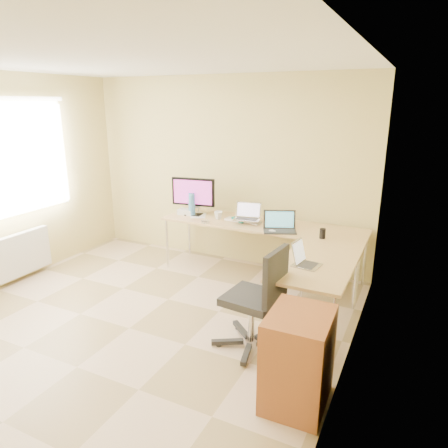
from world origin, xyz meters
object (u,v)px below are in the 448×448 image
at_px(water_bottle, 192,204).
at_px(office_chair, 252,297).
at_px(laptop_center, 247,212).
at_px(laptop_black, 280,222).
at_px(desk_fan, 198,204).
at_px(mug, 218,215).
at_px(laptop_return, 307,257).
at_px(desk_return, 315,295).
at_px(monitor, 193,197).
at_px(keyboard, 243,221).
at_px(desk_main, 261,250).
at_px(cabinet, 298,361).

distance_m(water_bottle, office_chair, 2.18).
relative_size(laptop_center, laptop_black, 0.86).
xyz_separation_m(water_bottle, desk_fan, (0.02, 0.15, -0.03)).
distance_m(desk_fan, office_chair, 2.26).
relative_size(mug, laptop_return, 0.39).
distance_m(desk_return, laptop_return, 0.49).
height_order(laptop_black, office_chair, office_chair).
relative_size(monitor, water_bottle, 1.91).
distance_m(keyboard, desk_fan, 0.75).
height_order(monitor, office_chair, monitor).
distance_m(laptop_center, laptop_black, 0.52).
distance_m(desk_main, monitor, 1.18).
distance_m(laptop_black, laptop_return, 1.09).
relative_size(keyboard, cabinet, 0.63).
distance_m(desk_return, laptop_center, 1.56).
bearing_deg(water_bottle, cabinet, -44.16).
bearing_deg(keyboard, desk_return, -33.26).
distance_m(desk_return, monitor, 2.29).
xyz_separation_m(laptop_return, office_chair, (-0.39, -0.42, -0.33)).
bearing_deg(desk_main, desk_return, -45.73).
bearing_deg(laptop_center, cabinet, -67.24).
distance_m(desk_return, keyboard, 1.61).
xyz_separation_m(desk_fan, laptop_return, (1.89, -1.23, -0.04)).
height_order(mug, cabinet, mug).
bearing_deg(laptop_black, office_chair, -104.90).
distance_m(mug, water_bottle, 0.42).
bearing_deg(desk_return, office_chair, -128.78).
distance_m(mug, laptop_return, 1.86).
bearing_deg(desk_return, desk_fan, 151.12).
distance_m(water_bottle, laptop_return, 2.20).
height_order(desk_main, water_bottle, water_bottle).
bearing_deg(keyboard, mug, -170.13).
bearing_deg(desk_return, monitor, 153.78).
relative_size(desk_main, keyboard, 5.39).
height_order(monitor, laptop_black, monitor).
bearing_deg(mug, desk_fan, 159.79).
bearing_deg(mug, desk_main, 5.87).
xyz_separation_m(mug, desk_fan, (-0.39, 0.14, 0.08)).
distance_m(laptop_black, water_bottle, 1.34).
bearing_deg(office_chair, laptop_black, 104.10).
relative_size(mug, desk_fan, 0.43).
height_order(desk_return, laptop_return, laptop_return).
xyz_separation_m(desk_main, keyboard, (-0.25, -0.03, 0.38)).
xyz_separation_m(desk_return, mug, (-1.57, 0.94, 0.42)).
height_order(desk_return, keyboard, keyboard).
bearing_deg(laptop_return, water_bottle, 68.64).
xyz_separation_m(mug, office_chair, (1.11, -1.51, -0.28)).
relative_size(desk_return, mug, 11.54).
height_order(keyboard, mug, mug).
bearing_deg(laptop_return, monitor, 67.76).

